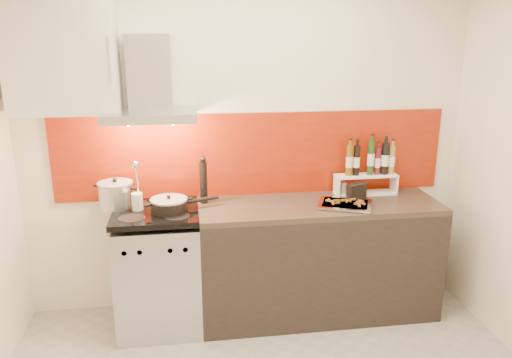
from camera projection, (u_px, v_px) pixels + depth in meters
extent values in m
cube|color=silver|center=(247.00, 144.00, 3.81)|extent=(3.40, 0.02, 2.60)
cube|color=maroon|center=(254.00, 154.00, 3.83)|extent=(3.00, 0.02, 0.64)
cube|color=#B7B7BA|center=(159.00, 272.00, 3.67)|extent=(0.60, 0.60, 0.84)
cube|color=black|center=(158.00, 303.00, 3.42)|extent=(0.50, 0.02, 0.40)
cube|color=#B7B7BA|center=(155.00, 251.00, 3.32)|extent=(0.56, 0.02, 0.12)
cube|color=#FF190C|center=(155.00, 251.00, 3.31)|extent=(0.10, 0.01, 0.04)
cube|color=black|center=(156.00, 212.00, 3.54)|extent=(0.60, 0.60, 0.04)
cube|color=black|center=(317.00, 261.00, 3.84)|extent=(1.80, 0.60, 0.86)
cube|color=#31271E|center=(319.00, 206.00, 3.71)|extent=(1.80, 0.60, 0.04)
cube|color=#B7B7BA|center=(150.00, 115.00, 3.40)|extent=(0.62, 0.50, 0.06)
cube|color=#B7B7BA|center=(149.00, 71.00, 3.46)|extent=(0.30, 0.18, 0.50)
sphere|color=#FFD18C|center=(128.00, 121.00, 3.39)|extent=(0.07, 0.07, 0.07)
sphere|color=#FFD18C|center=(173.00, 120.00, 3.43)|extent=(0.07, 0.07, 0.07)
cube|color=beige|center=(63.00, 59.00, 3.29)|extent=(0.70, 0.35, 0.72)
cylinder|color=#B7B7BA|center=(116.00, 195.00, 3.58)|extent=(0.25, 0.25, 0.17)
cylinder|color=#99999E|center=(115.00, 183.00, 3.55)|extent=(0.25, 0.25, 0.01)
sphere|color=black|center=(115.00, 180.00, 3.55)|extent=(0.03, 0.03, 0.03)
cylinder|color=black|center=(169.00, 206.00, 3.49)|extent=(0.26, 0.26, 0.08)
cylinder|color=#99999E|center=(169.00, 200.00, 3.48)|extent=(0.26, 0.26, 0.01)
sphere|color=black|center=(169.00, 197.00, 3.48)|extent=(0.03, 0.03, 0.03)
cylinder|color=black|center=(202.00, 199.00, 3.60)|extent=(0.24, 0.11, 0.03)
cylinder|color=silver|center=(137.00, 202.00, 3.52)|extent=(0.08, 0.08, 0.13)
cylinder|color=silver|center=(137.00, 179.00, 3.47)|extent=(0.01, 0.06, 0.24)
sphere|color=silver|center=(135.00, 165.00, 3.39)|extent=(0.05, 0.05, 0.05)
cylinder|color=black|center=(203.00, 183.00, 3.67)|extent=(0.06, 0.06, 0.31)
sphere|color=black|center=(203.00, 160.00, 3.62)|extent=(0.04, 0.04, 0.04)
cube|color=white|center=(365.00, 193.00, 3.91)|extent=(0.49, 0.13, 0.01)
cube|color=white|center=(337.00, 186.00, 3.86)|extent=(0.01, 0.13, 0.14)
cube|color=white|center=(394.00, 184.00, 3.93)|extent=(0.02, 0.13, 0.14)
cube|color=white|center=(366.00, 176.00, 3.87)|extent=(0.49, 0.13, 0.02)
cylinder|color=#5D4410|center=(349.00, 160.00, 3.82)|extent=(0.05, 0.05, 0.24)
cylinder|color=black|center=(357.00, 161.00, 3.83)|extent=(0.05, 0.05, 0.23)
cylinder|color=#1B3613|center=(371.00, 158.00, 3.84)|extent=(0.05, 0.05, 0.27)
cylinder|color=#50151D|center=(378.00, 161.00, 3.85)|extent=(0.04, 0.04, 0.21)
cylinder|color=black|center=(385.00, 159.00, 3.86)|extent=(0.06, 0.06, 0.25)
cylinder|color=olive|center=(392.00, 160.00, 3.87)|extent=(0.05, 0.05, 0.23)
cylinder|color=#BBAB98|center=(344.00, 189.00, 3.88)|extent=(0.04, 0.04, 0.07)
cylinder|color=#A53D1B|center=(353.00, 189.00, 3.89)|extent=(0.04, 0.04, 0.06)
cylinder|color=#433121|center=(363.00, 189.00, 3.90)|extent=(0.04, 0.04, 0.06)
cube|color=black|center=(357.00, 192.00, 3.77)|extent=(0.16, 0.11, 0.13)
cube|color=silver|center=(345.00, 205.00, 3.64)|extent=(0.44, 0.39, 0.01)
cube|color=silver|center=(345.00, 203.00, 3.63)|extent=(0.46, 0.42, 0.01)
cube|color=red|center=(345.00, 203.00, 3.63)|extent=(0.39, 0.34, 0.01)
cube|color=brown|center=(358.00, 203.00, 3.62)|extent=(0.02, 0.05, 0.01)
cube|color=brown|center=(362.00, 203.00, 3.61)|extent=(0.04, 0.04, 0.01)
cube|color=brown|center=(348.00, 201.00, 3.66)|extent=(0.04, 0.04, 0.01)
cube|color=brown|center=(337.00, 203.00, 3.62)|extent=(0.05, 0.02, 0.01)
cube|color=brown|center=(361.00, 201.00, 3.66)|extent=(0.04, 0.05, 0.01)
cube|color=brown|center=(350.00, 200.00, 3.67)|extent=(0.02, 0.05, 0.01)
cube|color=brown|center=(359.00, 205.00, 3.57)|extent=(0.02, 0.05, 0.01)
cube|color=brown|center=(344.00, 200.00, 3.67)|extent=(0.05, 0.02, 0.01)
cube|color=brown|center=(329.00, 200.00, 3.68)|extent=(0.01, 0.05, 0.01)
cube|color=brown|center=(334.00, 203.00, 3.61)|extent=(0.04, 0.05, 0.01)
cube|color=brown|center=(329.00, 201.00, 3.66)|extent=(0.04, 0.04, 0.01)
cube|color=brown|center=(336.00, 200.00, 3.67)|extent=(0.05, 0.01, 0.01)
cube|color=brown|center=(357.00, 204.00, 3.60)|extent=(0.05, 0.02, 0.01)
cube|color=brown|center=(334.00, 202.00, 3.63)|extent=(0.04, 0.05, 0.01)
cube|color=brown|center=(359.00, 202.00, 3.63)|extent=(0.05, 0.04, 0.01)
cube|color=brown|center=(353.00, 199.00, 3.69)|extent=(0.05, 0.01, 0.01)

